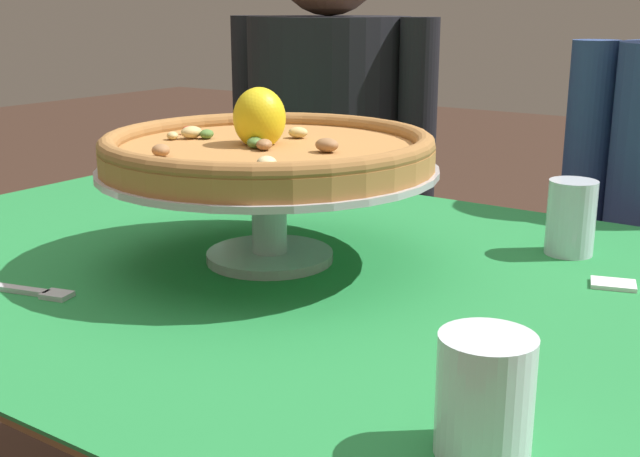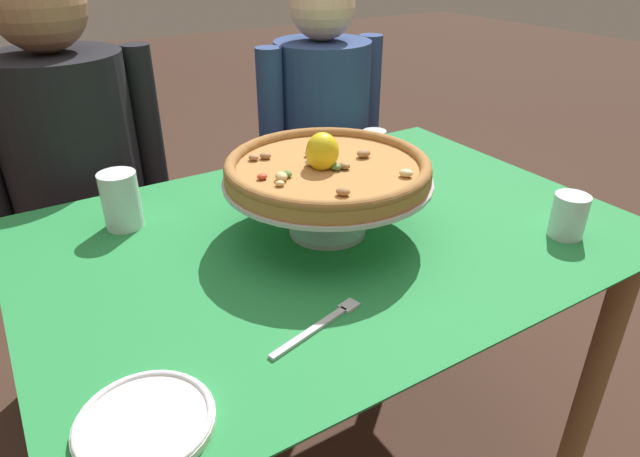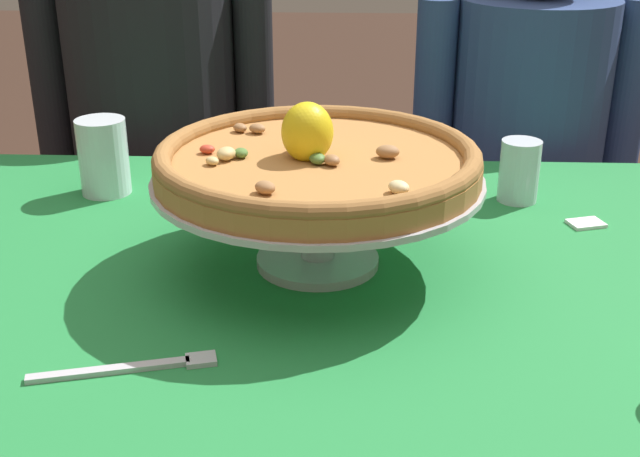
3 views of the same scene
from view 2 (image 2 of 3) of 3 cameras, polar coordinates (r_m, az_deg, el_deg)
The scene contains 11 objects.
dining_table at distance 1.21m, azimuth 1.08°, elevation -4.63°, with size 1.24×0.87×0.72m.
pizza_stand at distance 1.11m, azimuth 0.77°, elevation 3.96°, with size 0.42×0.42×0.12m.
pizza at distance 1.09m, azimuth 0.77°, elevation 6.35°, with size 0.41×0.41×0.10m.
water_glass_front_right at distance 1.23m, azimuth 24.37°, elevation 0.97°, with size 0.07×0.07×0.09m.
water_glass_back_right at distance 1.48m, azimuth 5.60°, elevation 8.03°, with size 0.06×0.06×0.10m.
water_glass_back_left at distance 1.23m, azimuth -19.91°, elevation 2.42°, with size 0.08×0.08×0.12m.
side_plate at distance 0.77m, azimuth -17.72°, elevation -18.58°, with size 0.18×0.18×0.02m.
dinner_fork at distance 0.89m, azimuth 0.12°, elevation -9.93°, with size 0.19×0.07×0.01m.
sugar_packet at distance 1.48m, azimuth 10.42°, elevation 5.98°, with size 0.05×0.04×0.01m, color white.
diner_left at distance 1.69m, azimuth -23.47°, elevation 2.69°, with size 0.51×0.36×1.24m.
diner_right at distance 1.92m, azimuth 0.23°, elevation 6.25°, with size 0.47×0.33×1.18m.
Camera 2 is at (-0.56, -0.85, 1.28)m, focal length 30.81 mm.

